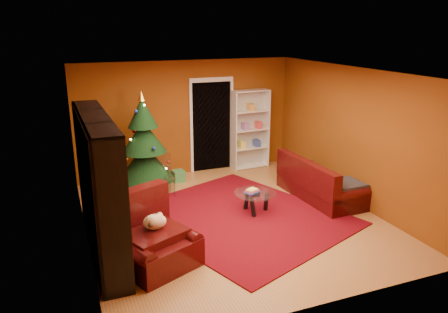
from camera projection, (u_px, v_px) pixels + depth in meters
name	position (u px, v px, depth m)	size (l,w,h in m)	color
floor	(232.00, 219.00, 7.88)	(5.00, 5.50, 0.05)	#A16734
ceiling	(233.00, 71.00, 7.11)	(5.00, 5.50, 0.05)	silver
wall_back	(186.00, 118.00, 9.97)	(5.00, 0.05, 2.60)	brown
wall_left	(79.00, 165.00, 6.61)	(0.05, 5.50, 2.60)	brown
wall_right	(354.00, 136.00, 8.37)	(0.05, 5.50, 2.60)	brown
doorway	(212.00, 127.00, 10.21)	(1.06, 0.60, 2.16)	black
rug	(240.00, 217.00, 7.90)	(3.05, 3.55, 0.02)	#60050F
media_unit	(99.00, 185.00, 6.49)	(0.42, 2.76, 2.11)	black
christmas_tree	(144.00, 144.00, 8.84)	(1.19, 1.19, 2.11)	black
gift_box_teal	(150.00, 180.00, 9.38)	(0.29, 0.29, 0.29)	#1F6E73
gift_box_green	(178.00, 176.00, 9.69)	(0.25, 0.25, 0.25)	#317941
gift_box_red	(160.00, 174.00, 9.88)	(0.21, 0.21, 0.21)	#A22924
white_bookshelf	(250.00, 130.00, 10.42)	(0.90, 0.32, 1.94)	white
armchair	(155.00, 238.00, 6.22)	(1.11, 1.11, 0.87)	#310708
dog	(155.00, 222.00, 6.23)	(0.40, 0.30, 0.28)	beige
sofa	(321.00, 178.00, 8.69)	(1.94, 0.87, 0.83)	#310708
coffee_table	(255.00, 202.00, 8.05)	(0.78, 0.78, 0.49)	gray
acrylic_chair	(164.00, 178.00, 8.81)	(0.39, 0.43, 0.77)	#66605B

